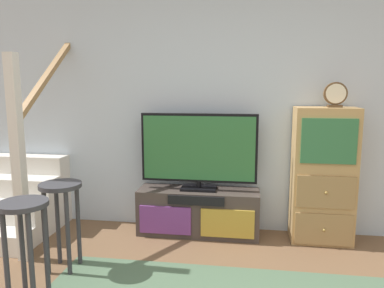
{
  "coord_description": "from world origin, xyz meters",
  "views": [
    {
      "loc": [
        0.17,
        -1.41,
        1.53
      ],
      "look_at": [
        -0.33,
        1.97,
        0.98
      ],
      "focal_mm": 34.25,
      "sensor_mm": 36.0,
      "label": 1
    }
  ],
  "objects_px": {
    "media_console": "(198,212)",
    "bar_stool_far": "(61,206)",
    "television": "(199,150)",
    "side_cabinet": "(323,176)",
    "bar_stool_near": "(25,228)",
    "desk_clock": "(335,95)"
  },
  "relations": [
    {
      "from": "media_console",
      "to": "bar_stool_far",
      "type": "xyz_separation_m",
      "value": [
        -1.02,
        -0.91,
        0.31
      ]
    },
    {
      "from": "media_console",
      "to": "bar_stool_far",
      "type": "relative_size",
      "value": 1.67
    },
    {
      "from": "television",
      "to": "side_cabinet",
      "type": "height_order",
      "value": "side_cabinet"
    },
    {
      "from": "television",
      "to": "bar_stool_near",
      "type": "xyz_separation_m",
      "value": [
        -1.04,
        -1.4,
        -0.34
      ]
    },
    {
      "from": "television",
      "to": "bar_stool_near",
      "type": "distance_m",
      "value": 1.78
    },
    {
      "from": "side_cabinet",
      "to": "bar_stool_far",
      "type": "relative_size",
      "value": 1.78
    },
    {
      "from": "bar_stool_near",
      "to": "bar_stool_far",
      "type": "height_order",
      "value": "bar_stool_far"
    },
    {
      "from": "desk_clock",
      "to": "bar_stool_near",
      "type": "distance_m",
      "value": 2.85
    },
    {
      "from": "television",
      "to": "bar_stool_far",
      "type": "distance_m",
      "value": 1.42
    },
    {
      "from": "media_console",
      "to": "bar_stool_near",
      "type": "bearing_deg",
      "value": -127.02
    },
    {
      "from": "television",
      "to": "bar_stool_near",
      "type": "relative_size",
      "value": 1.6
    },
    {
      "from": "bar_stool_far",
      "to": "side_cabinet",
      "type": "bearing_deg",
      "value": 22.29
    },
    {
      "from": "side_cabinet",
      "to": "desk_clock",
      "type": "distance_m",
      "value": 0.79
    },
    {
      "from": "desk_clock",
      "to": "bar_stool_near",
      "type": "height_order",
      "value": "desk_clock"
    },
    {
      "from": "media_console",
      "to": "bar_stool_near",
      "type": "height_order",
      "value": "bar_stool_near"
    },
    {
      "from": "bar_stool_far",
      "to": "media_console",
      "type": "bearing_deg",
      "value": 41.73
    },
    {
      "from": "side_cabinet",
      "to": "bar_stool_far",
      "type": "bearing_deg",
      "value": -157.71
    },
    {
      "from": "media_console",
      "to": "television",
      "type": "bearing_deg",
      "value": 90.0
    },
    {
      "from": "television",
      "to": "bar_stool_far",
      "type": "relative_size",
      "value": 1.59
    },
    {
      "from": "desk_clock",
      "to": "bar_stool_near",
      "type": "relative_size",
      "value": 0.32
    },
    {
      "from": "desk_clock",
      "to": "bar_stool_far",
      "type": "height_order",
      "value": "desk_clock"
    },
    {
      "from": "bar_stool_far",
      "to": "desk_clock",
      "type": "bearing_deg",
      "value": 21.38
    }
  ]
}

